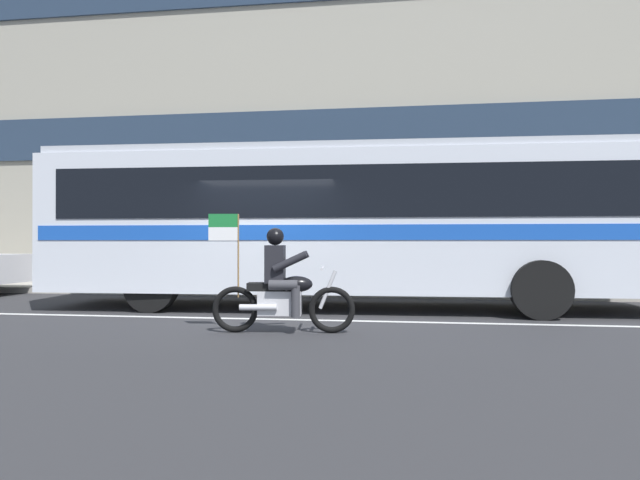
# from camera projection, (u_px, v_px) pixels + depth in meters

# --- Properties ---
(ground_plane) EXTENTS (60.00, 60.00, 0.00)m
(ground_plane) POSITION_uv_depth(u_px,v_px,m) (267.00, 315.00, 10.06)
(ground_plane) COLOR #2B2B2D
(sidewalk_curb) EXTENTS (28.00, 3.80, 0.15)m
(sidewalk_curb) POSITION_uv_depth(u_px,v_px,m) (310.00, 288.00, 15.12)
(sidewalk_curb) COLOR #A39E93
(sidewalk_curb) RESTS_ON ground_plane
(lane_center_stripe) EXTENTS (26.60, 0.14, 0.01)m
(lane_center_stripe) POSITION_uv_depth(u_px,v_px,m) (259.00, 319.00, 9.47)
(lane_center_stripe) COLOR silver
(lane_center_stripe) RESTS_ON ground_plane
(office_building_facade) EXTENTS (28.00, 0.89, 13.79)m
(office_building_facade) POSITION_uv_depth(u_px,v_px,m) (321.00, 70.00, 17.41)
(office_building_facade) COLOR gray
(office_building_facade) RESTS_ON ground_plane
(transit_bus) EXTENTS (12.36, 2.97, 3.22)m
(transit_bus) POSITION_uv_depth(u_px,v_px,m) (353.00, 216.00, 11.04)
(transit_bus) COLOR silver
(transit_bus) RESTS_ON ground_plane
(motorcycle_with_rider) EXTENTS (2.19, 0.65, 1.78)m
(motorcycle_with_rider) POSITION_uv_depth(u_px,v_px,m) (281.00, 288.00, 8.05)
(motorcycle_with_rider) COLOR black
(motorcycle_with_rider) RESTS_ON ground_plane
(fire_hydrant) EXTENTS (0.22, 0.30, 0.75)m
(fire_hydrant) POSITION_uv_depth(u_px,v_px,m) (515.00, 275.00, 13.50)
(fire_hydrant) COLOR gold
(fire_hydrant) RESTS_ON sidewalk_curb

